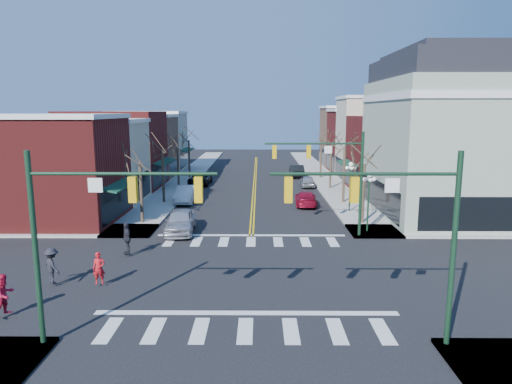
{
  "coord_description": "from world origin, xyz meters",
  "views": [
    {
      "loc": [
        0.55,
        -22.9,
        8.52
      ],
      "look_at": [
        0.31,
        9.3,
        2.8
      ],
      "focal_mm": 32.0,
      "sensor_mm": 36.0,
      "label": 1
    }
  ],
  "objects_px": {
    "victorian_corner": "(455,134)",
    "pedestrian_dark_b": "(52,266)",
    "car_right_far": "(297,171)",
    "pedestrian_dark_a": "(127,238)",
    "car_left_near": "(180,221)",
    "car_left_far": "(200,179)",
    "car_right_near": "(306,199)",
    "pedestrian_red_a": "(99,268)",
    "lamppost_midblock": "(350,178)",
    "lamppost_corner": "(369,192)",
    "car_left_mid": "(186,194)",
    "pedestrian_red_b": "(5,294)",
    "car_right_mid": "(307,181)"
  },
  "relations": [
    {
      "from": "pedestrian_red_a",
      "to": "car_left_near",
      "type": "bearing_deg",
      "value": 62.55
    },
    {
      "from": "car_left_far",
      "to": "pedestrian_dark_a",
      "type": "xyz_separation_m",
      "value": [
        -0.9,
        -26.7,
        0.4
      ]
    },
    {
      "from": "victorian_corner",
      "to": "pedestrian_dark_b",
      "type": "relative_size",
      "value": 7.9
    },
    {
      "from": "lamppost_corner",
      "to": "lamppost_midblock",
      "type": "height_order",
      "value": "same"
    },
    {
      "from": "car_left_near",
      "to": "pedestrian_dark_a",
      "type": "distance_m",
      "value": 5.8
    },
    {
      "from": "car_right_near",
      "to": "car_right_far",
      "type": "xyz_separation_m",
      "value": [
        0.65,
        18.56,
        0.13
      ]
    },
    {
      "from": "car_left_far",
      "to": "car_right_far",
      "type": "height_order",
      "value": "car_right_far"
    },
    {
      "from": "car_right_far",
      "to": "pedestrian_red_b",
      "type": "xyz_separation_m",
      "value": [
        -15.45,
        -41.66,
        0.24
      ]
    },
    {
      "from": "pedestrian_red_b",
      "to": "pedestrian_dark_b",
      "type": "distance_m",
      "value": 3.54
    },
    {
      "from": "car_right_far",
      "to": "pedestrian_red_a",
      "type": "xyz_separation_m",
      "value": [
        -12.75,
        -38.17,
        0.15
      ]
    },
    {
      "from": "victorian_corner",
      "to": "lamppost_midblock",
      "type": "distance_m",
      "value": 9.1
    },
    {
      "from": "pedestrian_dark_a",
      "to": "car_left_near",
      "type": "bearing_deg",
      "value": 128.34
    },
    {
      "from": "lamppost_midblock",
      "to": "pedestrian_dark_a",
      "type": "relative_size",
      "value": 2.28
    },
    {
      "from": "car_left_near",
      "to": "pedestrian_dark_b",
      "type": "height_order",
      "value": "pedestrian_dark_b"
    },
    {
      "from": "lamppost_corner",
      "to": "car_left_mid",
      "type": "distance_m",
      "value": 18.35
    },
    {
      "from": "car_left_near",
      "to": "car_left_far",
      "type": "bearing_deg",
      "value": 90.67
    },
    {
      "from": "pedestrian_red_a",
      "to": "pedestrian_red_b",
      "type": "distance_m",
      "value": 4.41
    },
    {
      "from": "pedestrian_red_b",
      "to": "pedestrian_dark_b",
      "type": "height_order",
      "value": "pedestrian_dark_b"
    },
    {
      "from": "pedestrian_red_b",
      "to": "victorian_corner",
      "type": "bearing_deg",
      "value": -32.34
    },
    {
      "from": "car_left_mid",
      "to": "pedestrian_dark_a",
      "type": "bearing_deg",
      "value": -93.19
    },
    {
      "from": "car_left_near",
      "to": "car_right_mid",
      "type": "bearing_deg",
      "value": 58.07
    },
    {
      "from": "victorian_corner",
      "to": "pedestrian_dark_a",
      "type": "height_order",
      "value": "victorian_corner"
    },
    {
      "from": "car_right_mid",
      "to": "pedestrian_dark_b",
      "type": "distance_m",
      "value": 33.87
    },
    {
      "from": "victorian_corner",
      "to": "car_right_near",
      "type": "relative_size",
      "value": 3.11
    },
    {
      "from": "victorian_corner",
      "to": "car_right_mid",
      "type": "xyz_separation_m",
      "value": [
        -10.49,
        13.92,
        -5.99
      ]
    },
    {
      "from": "lamppost_midblock",
      "to": "car_right_mid",
      "type": "distance_m",
      "value": 13.79
    },
    {
      "from": "car_right_far",
      "to": "pedestrian_dark_a",
      "type": "xyz_separation_m",
      "value": [
        -12.75,
        -33.39,
        0.3
      ]
    },
    {
      "from": "car_left_far",
      "to": "car_left_mid",
      "type": "bearing_deg",
      "value": -88.13
    },
    {
      "from": "pedestrian_dark_a",
      "to": "lamppost_corner",
      "type": "bearing_deg",
      "value": 80.37
    },
    {
      "from": "car_right_near",
      "to": "car_left_far",
      "type": "bearing_deg",
      "value": -43.73
    },
    {
      "from": "lamppost_midblock",
      "to": "car_left_mid",
      "type": "relative_size",
      "value": 0.92
    },
    {
      "from": "car_left_mid",
      "to": "car_right_mid",
      "type": "height_order",
      "value": "car_left_mid"
    },
    {
      "from": "victorian_corner",
      "to": "car_right_near",
      "type": "bearing_deg",
      "value": 163.56
    },
    {
      "from": "pedestrian_dark_a",
      "to": "car_right_mid",
      "type": "bearing_deg",
      "value": 123.49
    },
    {
      "from": "car_right_far",
      "to": "lamppost_corner",
      "type": "bearing_deg",
      "value": 95.3
    },
    {
      "from": "car_left_far",
      "to": "pedestrian_red_a",
      "type": "height_order",
      "value": "pedestrian_red_a"
    },
    {
      "from": "car_right_far",
      "to": "pedestrian_dark_a",
      "type": "relative_size",
      "value": 2.56
    },
    {
      "from": "car_right_near",
      "to": "pedestrian_dark_a",
      "type": "height_order",
      "value": "pedestrian_dark_a"
    },
    {
      "from": "car_left_mid",
      "to": "car_right_far",
      "type": "distance_m",
      "value": 20.82
    },
    {
      "from": "lamppost_midblock",
      "to": "car_right_far",
      "type": "height_order",
      "value": "lamppost_midblock"
    },
    {
      "from": "car_right_mid",
      "to": "pedestrian_red_b",
      "type": "distance_m",
      "value": 37.19
    },
    {
      "from": "pedestrian_dark_b",
      "to": "lamppost_midblock",
      "type": "bearing_deg",
      "value": -96.09
    },
    {
      "from": "car_left_near",
      "to": "pedestrian_dark_a",
      "type": "xyz_separation_m",
      "value": [
        -2.25,
        -5.33,
        0.26
      ]
    },
    {
      "from": "lamppost_corner",
      "to": "car_right_mid",
      "type": "relative_size",
      "value": 1.11
    },
    {
      "from": "lamppost_midblock",
      "to": "car_left_near",
      "type": "distance_m",
      "value": 14.93
    },
    {
      "from": "car_left_near",
      "to": "pedestrian_dark_a",
      "type": "relative_size",
      "value": 2.58
    },
    {
      "from": "victorian_corner",
      "to": "car_right_far",
      "type": "xyz_separation_m",
      "value": [
        -11.05,
        22.01,
        -5.86
      ]
    },
    {
      "from": "lamppost_midblock",
      "to": "lamppost_corner",
      "type": "bearing_deg",
      "value": -90.0
    },
    {
      "from": "car_right_near",
      "to": "pedestrian_red_a",
      "type": "bearing_deg",
      "value": 61.26
    },
    {
      "from": "victorian_corner",
      "to": "car_left_mid",
      "type": "height_order",
      "value": "victorian_corner"
    }
  ]
}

